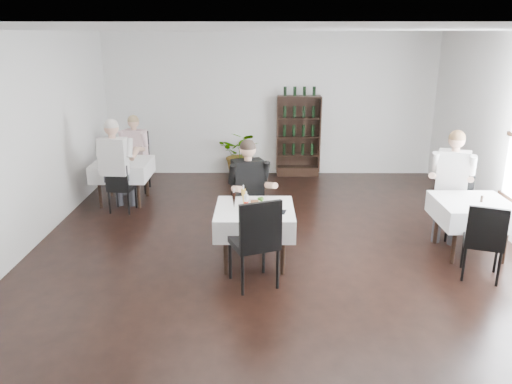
% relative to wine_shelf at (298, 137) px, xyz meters
% --- Properties ---
extents(room_shell, '(9.00, 9.00, 9.00)m').
position_rel_wine_shelf_xyz_m(room_shell, '(-0.60, -4.31, 0.65)').
color(room_shell, black).
rests_on(room_shell, ground).
extents(wine_shelf, '(0.90, 0.28, 1.75)m').
position_rel_wine_shelf_xyz_m(wine_shelf, '(0.00, 0.00, 0.00)').
color(wine_shelf, black).
rests_on(wine_shelf, ground).
extents(main_table, '(1.03, 1.03, 0.77)m').
position_rel_wine_shelf_xyz_m(main_table, '(-0.90, -4.31, -0.23)').
color(main_table, black).
rests_on(main_table, ground).
extents(left_table, '(0.98, 0.98, 0.77)m').
position_rel_wine_shelf_xyz_m(left_table, '(-3.30, -1.81, -0.23)').
color(left_table, black).
rests_on(left_table, ground).
extents(right_table, '(0.98, 0.98, 0.77)m').
position_rel_wine_shelf_xyz_m(right_table, '(2.10, -4.01, -0.23)').
color(right_table, black).
rests_on(right_table, ground).
extents(potted_tree, '(1.12, 1.05, 1.00)m').
position_rel_wine_shelf_xyz_m(potted_tree, '(-1.20, -0.11, -0.35)').
color(potted_tree, '#24521C').
rests_on(potted_tree, ground).
extents(main_chair_far, '(0.44, 0.45, 0.93)m').
position_rel_wine_shelf_xyz_m(main_chair_far, '(-1.02, -3.53, -0.32)').
color(main_chair_far, black).
rests_on(main_chair_far, ground).
extents(main_chair_near, '(0.67, 0.68, 1.14)m').
position_rel_wine_shelf_xyz_m(main_chair_near, '(-0.88, -5.02, -0.20)').
color(main_chair_near, black).
rests_on(main_chair_near, ground).
extents(left_chair_far, '(0.53, 0.54, 1.14)m').
position_rel_wine_shelf_xyz_m(left_chair_far, '(-3.26, -1.03, -0.20)').
color(left_chair_far, black).
rests_on(left_chair_far, ground).
extents(left_chair_near, '(0.44, 0.44, 0.86)m').
position_rel_wine_shelf_xyz_m(left_chair_near, '(-3.22, -2.36, -0.35)').
color(left_chair_near, black).
rests_on(left_chair_near, ground).
extents(right_chair_far, '(0.52, 0.52, 1.04)m').
position_rel_wine_shelf_xyz_m(right_chair_far, '(2.17, -3.35, -0.26)').
color(right_chair_far, black).
rests_on(right_chair_far, ground).
extents(right_chair_near, '(0.58, 0.59, 1.00)m').
position_rel_wine_shelf_xyz_m(right_chair_near, '(1.93, -4.81, -0.28)').
color(right_chair_near, black).
rests_on(right_chair_near, ground).
extents(diner_main, '(0.67, 0.71, 1.56)m').
position_rel_wine_shelf_xyz_m(diner_main, '(-0.97, -3.74, 0.06)').
color(diner_main, '#3B3B42').
rests_on(diner_main, ground).
extents(diner_left_far, '(0.62, 0.66, 1.49)m').
position_rel_wine_shelf_xyz_m(diner_left_far, '(-3.25, -1.14, 0.02)').
color(diner_left_far, '#3B3B42').
rests_on(diner_left_far, ground).
extents(diner_left_near, '(0.63, 0.64, 1.63)m').
position_rel_wine_shelf_xyz_m(diner_left_near, '(-3.26, -2.33, 0.10)').
color(diner_left_near, '#3B3B42').
rests_on(diner_left_near, ground).
extents(diner_right_far, '(0.73, 0.76, 1.62)m').
position_rel_wine_shelf_xyz_m(diner_right_far, '(2.01, -3.39, 0.10)').
color(diner_right_far, '#3B3B42').
rests_on(diner_right_far, ground).
extents(plate_far, '(0.31, 0.31, 0.08)m').
position_rel_wine_shelf_xyz_m(plate_far, '(-0.87, -4.13, -0.06)').
color(plate_far, white).
rests_on(plate_far, main_table).
extents(plate_near, '(0.24, 0.24, 0.07)m').
position_rel_wine_shelf_xyz_m(plate_near, '(-0.81, -4.53, -0.06)').
color(plate_near, white).
rests_on(plate_near, main_table).
extents(pilsner_dark, '(0.06, 0.06, 0.27)m').
position_rel_wine_shelf_xyz_m(pilsner_dark, '(-1.17, -4.31, 0.03)').
color(pilsner_dark, black).
rests_on(pilsner_dark, main_table).
extents(pilsner_lager, '(0.07, 0.07, 0.29)m').
position_rel_wine_shelf_xyz_m(pilsner_lager, '(-1.05, -4.23, 0.04)').
color(pilsner_lager, gold).
rests_on(pilsner_lager, main_table).
extents(coke_bottle, '(0.06, 0.06, 0.24)m').
position_rel_wine_shelf_xyz_m(coke_bottle, '(-1.01, -4.34, 0.02)').
color(coke_bottle, silver).
rests_on(coke_bottle, main_table).
extents(napkin_cutlery, '(0.23, 0.23, 0.02)m').
position_rel_wine_shelf_xyz_m(napkin_cutlery, '(-0.60, -4.46, -0.07)').
color(napkin_cutlery, black).
rests_on(napkin_cutlery, main_table).
extents(pepper_mill, '(0.04, 0.04, 0.09)m').
position_rel_wine_shelf_xyz_m(pepper_mill, '(2.19, -4.05, -0.03)').
color(pepper_mill, black).
rests_on(pepper_mill, right_table).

